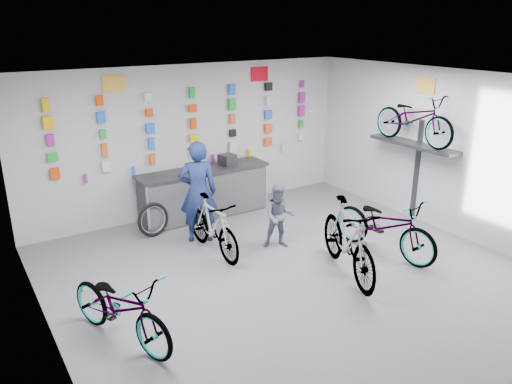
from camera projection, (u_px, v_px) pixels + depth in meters
floor at (314, 291)px, 7.38m from camera, size 8.00×8.00×0.00m
ceiling at (323, 85)px, 6.40m from camera, size 8.00×8.00×0.00m
wall_back at (192, 140)px, 10.07m from camera, size 7.00×0.00×7.00m
wall_left at (53, 257)px, 5.11m from camera, size 0.00×8.00×8.00m
wall_right at (475, 159)px, 8.67m from camera, size 0.00×8.00×8.00m
counter at (205, 194)px, 10.04m from camera, size 2.70×0.66×1.00m
merch_wall at (193, 126)px, 9.92m from camera, size 5.56×0.08×1.57m
wall_bracket at (414, 149)px, 9.55m from camera, size 0.39×1.90×2.00m
sign_left at (114, 84)px, 8.90m from camera, size 0.42×0.02×0.30m
sign_right at (260, 74)px, 10.47m from camera, size 0.42×0.02×0.30m
sign_side at (426, 85)px, 9.24m from camera, size 0.02×0.40×0.30m
bike_left at (121, 307)px, 6.09m from camera, size 1.22×1.92×0.95m
bike_center at (348, 240)px, 7.68m from camera, size 1.18×2.05×1.19m
bike_right at (385, 225)px, 8.41m from camera, size 1.02×2.07×1.04m
bike_service at (213, 226)px, 8.42m from camera, size 0.50×1.68×1.00m
bike_wall at (414, 118)px, 9.31m from camera, size 0.63×1.80×0.95m
clerk at (198, 192)px, 8.79m from camera, size 0.79×0.66×1.85m
customer at (279, 216)px, 8.64m from camera, size 0.70×0.65×1.15m
spare_wheel at (153, 220)px, 9.16m from camera, size 0.65×0.24×0.64m
register at (227, 160)px, 10.12m from camera, size 0.33×0.35×0.22m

